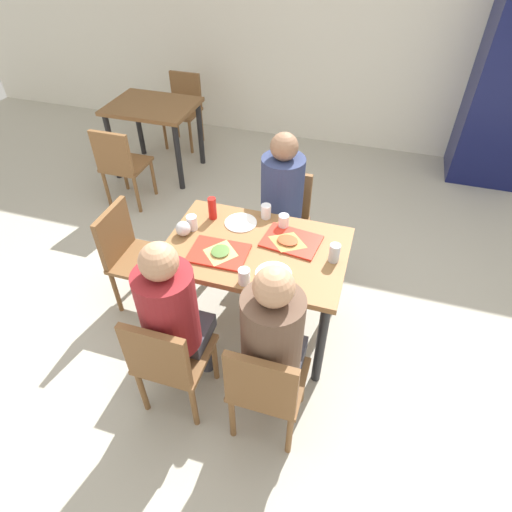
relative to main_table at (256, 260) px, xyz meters
The scene contains 27 objects.
ground_plane 0.67m from the main_table, ahead, with size 10.00×10.00×0.02m, color #B2AD9E.
back_wall 3.28m from the main_table, 90.00° to the left, with size 10.00×0.10×2.80m, color silver.
main_table is the anchor object (origin of this frame).
chair_near_left 0.84m from the main_table, 110.68° to the right, with size 0.40×0.40×0.83m.
chair_near_right 0.84m from the main_table, 69.32° to the right, with size 0.40×0.40×0.83m.
chair_far_side 0.79m from the main_table, 90.00° to the left, with size 0.40×0.40×0.83m.
chair_left_end 0.98m from the main_table, behind, with size 0.40×0.40×0.83m.
person_in_red 0.69m from the main_table, 114.78° to the right, with size 0.32×0.42×1.24m.
person_in_brown_jacket 0.69m from the main_table, 65.22° to the right, with size 0.32×0.42×1.24m.
person_far_side 0.63m from the main_table, 90.00° to the left, with size 0.32×0.42×1.24m.
tray_red_near 0.27m from the main_table, 146.54° to the right, with size 0.36×0.26×0.02m, color red.
tray_red_far 0.26m from the main_table, 29.53° to the left, with size 0.36×0.26×0.02m, color red.
paper_plate_center 0.29m from the main_table, 129.53° to the left, with size 0.22×0.22×0.01m, color white.
paper_plate_near_edge 0.29m from the main_table, 50.47° to the right, with size 0.22×0.22×0.01m, color white.
pizza_slice_a 0.27m from the main_table, 144.33° to the right, with size 0.18×0.19×0.02m.
pizza_slice_b 0.24m from the main_table, 25.83° to the left, with size 0.21×0.18×0.02m.
plastic_cup_a 0.36m from the main_table, 95.09° to the left, with size 0.07×0.07×0.10m, color white.
plastic_cup_b 0.36m from the main_table, 84.91° to the right, with size 0.07×0.07×0.10m, color white.
plastic_cup_c 0.49m from the main_table, behind, with size 0.07×0.07×0.10m, color white.
plastic_cup_d 0.32m from the main_table, 65.04° to the left, with size 0.07×0.07×0.10m, color white.
soda_can 0.52m from the main_table, ahead, with size 0.07×0.07×0.12m, color #B7BCC6.
condiment_bottle 0.47m from the main_table, 150.78° to the left, with size 0.06×0.06×0.16m, color red.
foil_bundle 0.52m from the main_table, behind, with size 0.10×0.10×0.10m, color silver.
drink_fridge 3.36m from the main_table, 58.31° to the left, with size 0.70×0.60×1.90m, color #14194C.
background_table 2.54m from the main_table, 132.52° to the left, with size 0.90×0.70×0.77m.
background_chair_near 2.07m from the main_table, 146.45° to the left, with size 0.40×0.40×0.83m.
background_chair_far 3.13m from the main_table, 123.38° to the left, with size 0.40×0.40×0.83m.
Camera 1 is at (0.61, -1.99, 2.53)m, focal length 29.99 mm.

